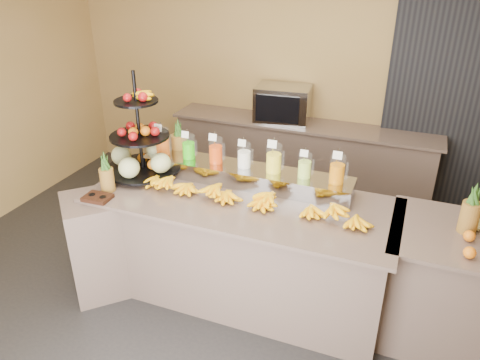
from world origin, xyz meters
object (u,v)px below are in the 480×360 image
Objects in this scene: pitcher_tray at (244,175)px; oven_warmer at (283,104)px; fruit_stand at (145,150)px; banana_heap at (245,194)px; condiment_caddy at (98,198)px.

oven_warmer is (-0.17, 1.67, 0.13)m from pitcher_tray.
fruit_stand is at bearing -169.39° from pitcher_tray.
banana_heap is at bearing -25.58° from fruit_stand.
banana_heap is 9.09× the size of condiment_caddy.
condiment_caddy is at bearing -120.18° from fruit_stand.
pitcher_tray is 2.00× the size of fruit_stand.
banana_heap is 2.01m from oven_warmer.
fruit_stand is (-0.99, 0.15, 0.16)m from banana_heap.
banana_heap is at bearing 19.55° from condiment_caddy.
fruit_stand reaches higher than condiment_caddy.
oven_warmer is (-0.30, 1.98, 0.13)m from banana_heap.
oven_warmer is at bearing 52.31° from fruit_stand.
banana_heap is at bearing -86.99° from oven_warmer.
pitcher_tray is 1.68m from oven_warmer.
banana_heap reaches higher than condiment_caddy.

